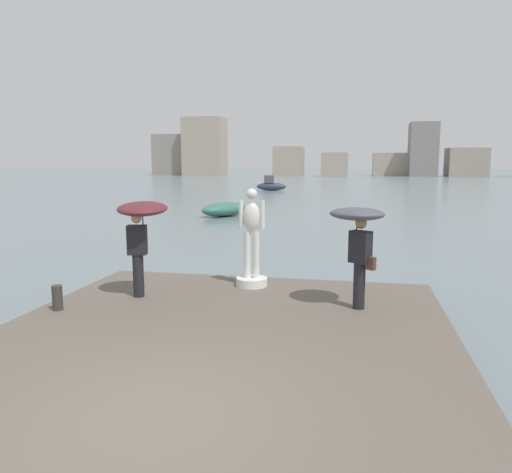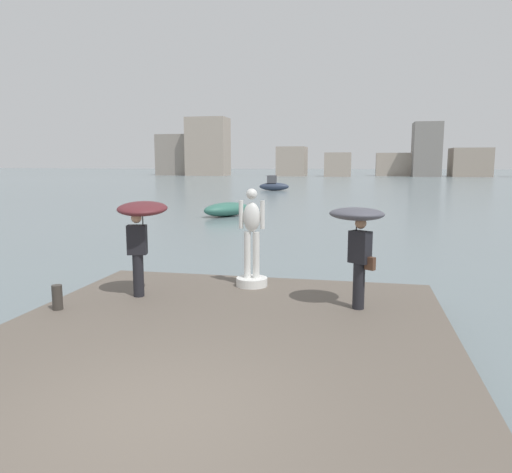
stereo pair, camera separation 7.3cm
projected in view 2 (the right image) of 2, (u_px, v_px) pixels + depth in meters
name	position (u px, v px, depth m)	size (l,w,h in m)	color
ground_plane	(335.00, 198.00, 44.22)	(400.00, 400.00, 0.00)	slate
pier	(203.00, 365.00, 7.26)	(7.52, 9.68, 0.40)	#60564C
statue_white_figure	(252.00, 249.00, 10.97)	(0.69, 0.69, 2.17)	white
onlooker_left	(141.00, 222.00, 10.03)	(1.22, 1.24, 1.99)	black
onlooker_right	(358.00, 229.00, 9.22)	(1.42, 1.42, 1.91)	black
mooring_bollard	(57.00, 297.00, 9.27)	(0.19, 0.19, 0.47)	#38332D
boat_near	(274.00, 185.00, 55.57)	(3.38, 1.24, 1.68)	#2D384C
boat_far	(227.00, 209.00, 29.11)	(3.00, 3.58, 0.81)	#336B5B
distant_skyline	(329.00, 153.00, 113.87)	(93.13, 12.79, 13.61)	gray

